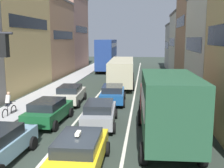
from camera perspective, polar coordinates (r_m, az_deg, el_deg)
sidewalk_left at (r=31.35m, az=-10.49°, el=-0.14°), size 2.60×64.00×0.14m
lane_stripe_left at (r=30.26m, az=-1.40°, el=-0.45°), size 0.16×60.00×0.01m
lane_stripe_right at (r=29.97m, az=5.04°, el=-0.58°), size 0.16×60.00×0.01m
building_row_left at (r=34.76m, az=-18.28°, el=10.28°), size 7.20×43.90×12.64m
building_row_right at (r=31.52m, az=20.50°, el=8.58°), size 7.20×43.90×13.08m
removalist_box_truck at (r=13.60m, az=11.43°, el=-4.48°), size 2.93×7.78×3.58m
taxi_centre_lane_front at (r=11.17m, az=-6.85°, el=-13.85°), size 2.12×4.33×1.66m
sedan_centre_lane_second at (r=16.54m, az=-2.63°, el=-6.02°), size 2.29×4.41×1.49m
wagon_left_lane_second at (r=17.41m, az=-13.11°, el=-5.47°), size 2.19×4.36×1.49m
hatchback_centre_lane_third at (r=22.15m, az=0.14°, el=-2.03°), size 2.26×4.40×1.49m
sedan_left_lane_third at (r=22.29m, az=-8.72°, el=-2.07°), size 2.22×4.38×1.49m
sedan_right_lane_behind_truck at (r=20.85m, az=8.57°, el=-2.86°), size 2.07×4.31×1.49m
bus_mid_queue_primary at (r=30.57m, az=2.04°, el=2.97°), size 3.16×10.60×2.90m
bus_far_queue_secondary at (r=44.59m, az=-1.12°, el=6.39°), size 3.04×10.57×5.06m
cyclist_on_sidewalk at (r=19.55m, az=-20.80°, el=-4.05°), size 0.50×1.73×1.72m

